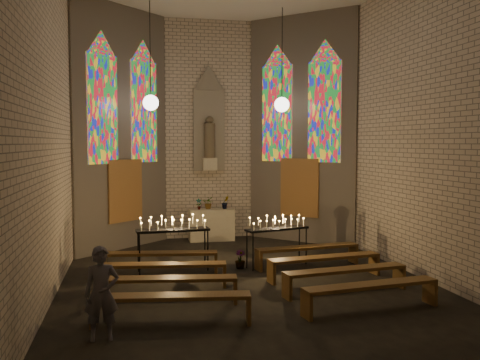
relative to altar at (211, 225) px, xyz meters
name	(u,v)px	position (x,y,z in m)	size (l,w,h in m)	color
floor	(249,285)	(0.00, -5.45, -0.50)	(12.00, 12.00, 0.00)	black
room	(222,120)	(0.00, -2.08, 3.22)	(8.22, 12.43, 7.00)	beige
altar	(211,225)	(0.00, 0.00, 0.00)	(1.40, 0.60, 1.00)	beige
flower_vase_left	(199,204)	(-0.40, -0.06, 0.67)	(0.18, 0.12, 0.34)	#4C723F
flower_vase_center	(209,203)	(-0.08, 0.06, 0.69)	(0.34, 0.30, 0.38)	#4C723F
flower_vase_right	(225,202)	(0.43, -0.08, 0.71)	(0.23, 0.18, 0.42)	#4C723F
aisle_flower_pot	(240,259)	(0.13, -3.90, -0.27)	(0.25, 0.25, 0.45)	#4C723F
votive_stand_left	(173,226)	(-1.50, -3.85, 0.59)	(1.76, 0.56, 1.27)	black
votive_stand_right	(277,225)	(1.08, -3.85, 0.54)	(1.69, 0.83, 1.21)	black
pew_left_0	(160,256)	(-1.82, -4.03, -0.08)	(2.71, 0.74, 0.52)	brown
pew_right_0	(308,250)	(1.82, -4.03, -0.08)	(2.71, 0.74, 0.52)	brown
pew_left_1	(163,268)	(-1.82, -5.23, -0.08)	(2.71, 0.74, 0.52)	brown
pew_right_1	(325,260)	(1.82, -5.23, -0.08)	(2.71, 0.74, 0.52)	brown
pew_left_2	(167,282)	(-1.82, -6.43, -0.08)	(2.71, 0.74, 0.52)	brown
pew_right_2	(345,273)	(1.82, -6.43, -0.08)	(2.71, 0.74, 0.52)	brown
pew_left_3	(172,300)	(-1.82, -7.63, -0.08)	(2.71, 0.74, 0.52)	brown
pew_right_3	(371,288)	(1.82, -7.63, -0.08)	(2.71, 0.74, 0.52)	brown
visitor	(102,293)	(-2.94, -8.13, 0.24)	(0.54, 0.35, 1.48)	#56545F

